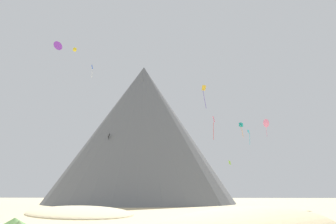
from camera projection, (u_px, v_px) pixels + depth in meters
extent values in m
ellipsoid|color=#CCBA8E|center=(78.00, 213.00, 47.50)|extent=(28.41, 32.18, 2.24)
cone|color=#568442|center=(15.00, 222.00, 29.20)|extent=(3.68, 3.68, 0.78)
cone|color=slate|center=(142.00, 131.00, 103.02)|extent=(87.04, 87.04, 48.89)
cone|color=slate|center=(164.00, 156.00, 106.13)|extent=(36.07, 36.07, 32.85)
cone|color=slate|center=(141.00, 137.00, 97.81)|extent=(28.95, 28.95, 42.88)
cube|color=#8CD133|center=(230.00, 163.00, 72.77)|extent=(0.58, 0.86, 1.09)
cube|color=#33BCDB|center=(248.00, 131.00, 79.58)|extent=(0.54, 0.74, 0.90)
cylinder|color=#33BCDB|center=(250.00, 139.00, 79.02)|extent=(0.23, 0.28, 3.25)
cone|color=pink|center=(266.00, 123.00, 78.48)|extent=(2.16, 1.64, 2.28)
cylinder|color=pink|center=(267.00, 132.00, 77.83)|extent=(0.12, 0.12, 2.60)
cube|color=yellow|center=(75.00, 50.00, 79.10)|extent=(1.08, 1.08, 0.38)
cube|color=yellow|center=(75.00, 49.00, 79.20)|extent=(1.08, 1.08, 0.38)
cube|color=black|center=(109.00, 136.00, 84.70)|extent=(0.40, 0.84, 1.27)
cylinder|color=black|center=(109.00, 143.00, 84.07)|extent=(0.48, 0.28, 3.40)
cube|color=teal|center=(241.00, 126.00, 83.71)|extent=(1.28, 1.26, 0.65)
cube|color=teal|center=(241.00, 124.00, 83.86)|extent=(1.28, 1.26, 0.65)
cylinder|color=orange|center=(242.00, 132.00, 83.21)|extent=(0.44, 0.39, 3.21)
cube|color=gold|center=(204.00, 88.00, 64.58)|extent=(0.99, 0.40, 1.33)
cylinder|color=#5138B2|center=(205.00, 100.00, 63.83)|extent=(0.66, 0.19, 4.27)
cube|color=blue|center=(92.00, 67.00, 85.26)|extent=(0.57, 0.88, 1.25)
cylinder|color=white|center=(92.00, 73.00, 84.71)|extent=(0.08, 0.23, 2.84)
cone|color=purple|center=(58.00, 46.00, 67.62)|extent=(1.62, 1.94, 2.18)
cube|color=#E5668C|center=(214.00, 119.00, 71.73)|extent=(0.68, 1.18, 1.69)
cylinder|color=red|center=(213.00, 131.00, 70.95)|extent=(0.20, 0.14, 4.31)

